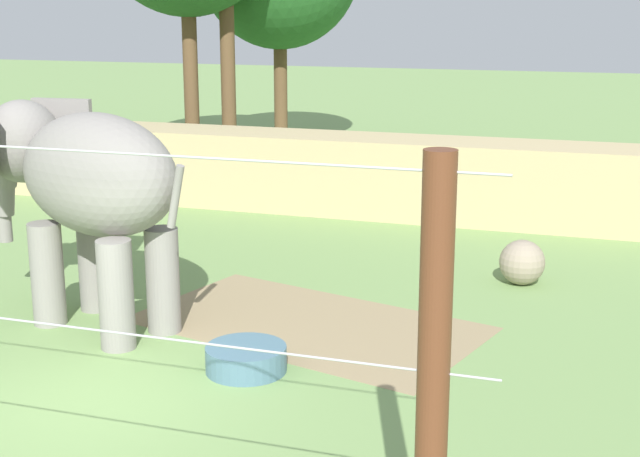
{
  "coord_description": "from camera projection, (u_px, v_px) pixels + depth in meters",
  "views": [
    {
      "loc": [
        6.03,
        -9.0,
        4.84
      ],
      "look_at": [
        1.67,
        4.2,
        1.4
      ],
      "focal_mm": 51.19,
      "sensor_mm": 36.0,
      "label": 1
    }
  ],
  "objects": [
    {
      "name": "ground_plane",
      "position": [
        86.0,
        405.0,
        11.29
      ],
      "size": [
        120.0,
        120.0,
        0.0
      ],
      "primitive_type": "plane",
      "color": "#759956"
    },
    {
      "name": "dirt_patch",
      "position": [
        308.0,
        324.0,
        14.14
      ],
      "size": [
        5.81,
        4.22,
        0.01
      ],
      "primitive_type": "cube",
      "rotation": [
        0.0,
        0.0,
        -0.26
      ],
      "color": "#937F5B",
      "rests_on": "ground"
    },
    {
      "name": "embankment_wall",
      "position": [
        349.0,
        174.0,
        21.62
      ],
      "size": [
        36.0,
        1.8,
        1.81
      ],
      "primitive_type": "cube",
      "color": "tan",
      "rests_on": "ground"
    },
    {
      "name": "elephant",
      "position": [
        84.0,
        182.0,
        13.69
      ],
      "size": [
        4.33,
        2.71,
        3.37
      ],
      "color": "gray",
      "rests_on": "ground"
    },
    {
      "name": "enrichment_ball",
      "position": [
        522.0,
        262.0,
        16.06
      ],
      "size": [
        0.8,
        0.8,
        0.8
      ],
      "primitive_type": "sphere",
      "color": "gray",
      "rests_on": "ground"
    },
    {
      "name": "water_tub",
      "position": [
        246.0,
        358.0,
        12.31
      ],
      "size": [
        1.1,
        1.1,
        0.35
      ],
      "color": "slate",
      "rests_on": "ground"
    }
  ]
}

